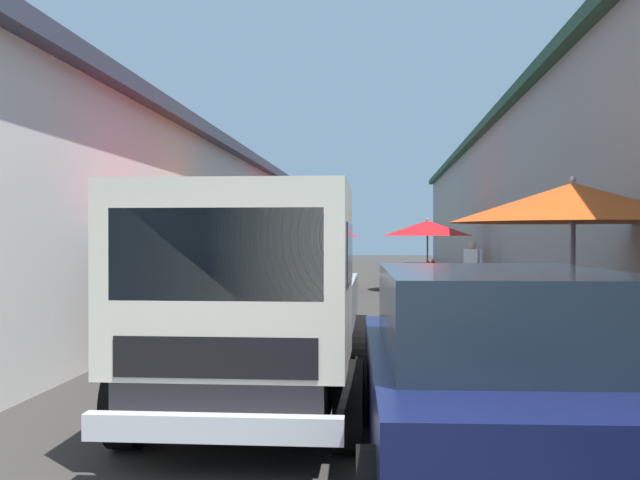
# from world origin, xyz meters

# --- Properties ---
(ground) EXTENTS (90.00, 90.00, 0.00)m
(ground) POSITION_xyz_m (13.50, 0.00, 0.00)
(ground) COLOR #33302D
(building_left_whitewash) EXTENTS (49.80, 7.50, 3.91)m
(building_left_whitewash) POSITION_xyz_m (15.75, 6.89, 1.96)
(building_left_whitewash) COLOR silver
(building_left_whitewash) RESTS_ON ground
(fruit_stall_far_right) EXTENTS (2.66, 2.66, 2.28)m
(fruit_stall_far_right) POSITION_xyz_m (7.18, 2.02, 1.77)
(fruit_stall_far_right) COLOR #9E9EA3
(fruit_stall_far_right) RESTS_ON ground
(fruit_stall_mid_lane) EXTENTS (2.72, 2.72, 2.22)m
(fruit_stall_mid_lane) POSITION_xyz_m (19.23, -1.64, 1.70)
(fruit_stall_mid_lane) COLOR #9E9EA3
(fruit_stall_mid_lane) RESTS_ON ground
(fruit_stall_far_left) EXTENTS (2.83, 2.83, 2.36)m
(fruit_stall_far_left) POSITION_xyz_m (5.92, -2.41, 1.91)
(fruit_stall_far_left) COLOR #9E9EA3
(fruit_stall_far_left) RESTS_ON ground
(fruit_stall_near_left) EXTENTS (2.10, 2.10, 2.26)m
(fruit_stall_near_left) POSITION_xyz_m (9.84, 2.37, 1.65)
(fruit_stall_near_left) COLOR #9E9EA3
(fruit_stall_near_left) RESTS_ON ground
(fruit_stall_near_right) EXTENTS (2.53, 2.53, 2.19)m
(fruit_stall_near_right) POSITION_xyz_m (18.50, 1.71, 1.70)
(fruit_stall_near_right) COLOR #9E9EA3
(fruit_stall_near_right) RESTS_ON ground
(hatchback_car) EXTENTS (3.97, 2.04, 1.45)m
(hatchback_car) POSITION_xyz_m (2.66, -1.00, 0.74)
(hatchback_car) COLOR #0F1438
(hatchback_car) RESTS_ON ground
(delivery_truck) EXTENTS (4.94, 2.01, 2.08)m
(delivery_truck) POSITION_xyz_m (3.81, 0.92, 1.04)
(delivery_truck) COLOR black
(delivery_truck) RESTS_ON ground
(vendor_by_crates) EXTENTS (0.47, 0.46, 1.53)m
(vendor_by_crates) POSITION_xyz_m (16.66, -2.68, 0.87)
(vendor_by_crates) COLOR navy
(vendor_by_crates) RESTS_ON ground
(parked_scooter) EXTENTS (1.67, 0.58, 1.14)m
(parked_scooter) POSITION_xyz_m (13.17, 1.52, 0.45)
(parked_scooter) COLOR black
(parked_scooter) RESTS_ON ground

